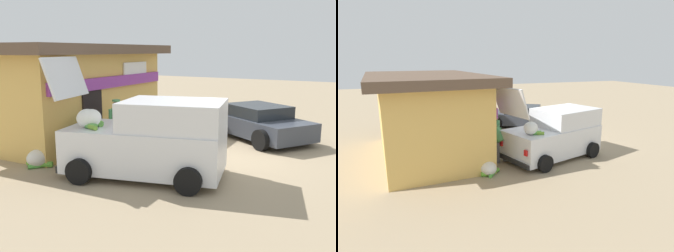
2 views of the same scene
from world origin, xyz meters
The scene contains 8 objects.
ground_plane centered at (0.00, 0.00, 0.00)m, with size 60.00×60.00×0.00m, color #9E896B.
storefront_bar centered at (-0.80, 5.82, 1.70)m, with size 7.38×4.78×3.28m.
delivery_van centered at (-2.93, 1.10, 0.95)m, with size 3.00×4.53×2.93m.
parked_sedan centered at (2.45, 0.13, 0.59)m, with size 3.70×4.37×1.21m.
vendor_standing centered at (-1.65, 3.17, 0.94)m, with size 0.56×0.41×1.65m.
customer_bending centered at (-2.63, 3.39, 0.86)m, with size 0.69×0.62×1.44m.
unloaded_banana_pile centered at (-3.79, 4.16, 0.22)m, with size 0.77×0.73×0.48m.
paint_bucket centered at (1.61, 2.75, 0.15)m, with size 0.28×0.28×0.30m, color #BF3F33.
Camera 1 is at (-10.43, -3.87, 3.09)m, focal length 40.26 mm.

